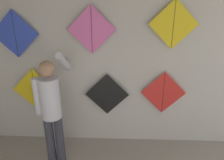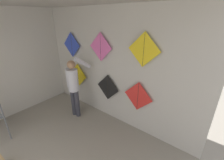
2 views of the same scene
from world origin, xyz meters
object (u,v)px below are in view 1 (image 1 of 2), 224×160
shopkeeper (51,105)px  kite_4 (92,30)px  kite_2 (163,93)px  kite_0 (35,89)px  kite_3 (15,34)px  kite_5 (174,24)px  kite_1 (107,94)px

shopkeeper → kite_4: kite_4 is taller
kite_2 → kite_4: bearing=180.0°
kite_0 → kite_2: size_ratio=1.00×
kite_0 → kite_3: (-0.17, 0.00, 0.87)m
kite_3 → kite_5: size_ratio=1.00×
kite_4 → kite_0: bearing=180.0°
kite_1 → kite_5: 1.43m
kite_0 → kite_1: bearing=0.0°
kite_3 → kite_4: 1.11m
kite_4 → kite_1: bearing=0.0°
kite_0 → kite_1: kite_0 is taller
shopkeeper → kite_5: size_ratio=2.42×
kite_0 → kite_3: bearing=180.0°
kite_3 → kite_5: kite_5 is taller
kite_0 → kite_5: 2.31m
kite_1 → kite_5: kite_5 is taller
kite_0 → kite_5: size_ratio=1.00×
kite_3 → kite_5: (2.24, 0.00, 0.15)m
kite_1 → kite_5: (0.93, 0.00, 1.09)m
kite_2 → kite_3: size_ratio=1.00×
kite_5 → shopkeeper: bearing=-163.2°
kite_2 → kite_3: bearing=180.0°
kite_1 → kite_4: bearing=180.0°
kite_2 → kite_5: 1.04m
kite_4 → kite_5: 1.14m
shopkeeper → kite_4: 1.19m
kite_5 → kite_1: bearing=180.0°
kite_2 → kite_5: size_ratio=1.00×
kite_1 → kite_2: 0.88m
kite_1 → kite_2: (0.88, 0.00, 0.05)m
shopkeeper → kite_0: size_ratio=2.42×
shopkeeper → kite_1: bearing=26.6°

